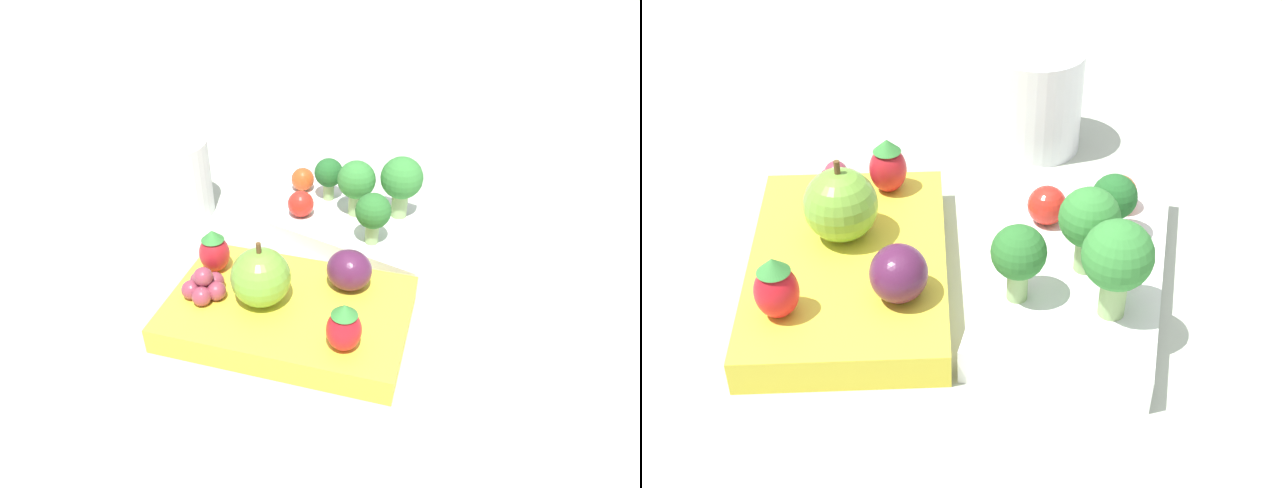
{
  "view_description": "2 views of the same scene",
  "coord_description": "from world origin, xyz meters",
  "views": [
    {
      "loc": [
        0.15,
        -0.39,
        0.32
      ],
      "look_at": [
        -0.0,
        -0.0,
        0.03
      ],
      "focal_mm": 32.0,
      "sensor_mm": 36.0,
      "label": 1
    },
    {
      "loc": [
        0.43,
        0.02,
        0.36
      ],
      "look_at": [
        -0.0,
        -0.0,
        0.03
      ],
      "focal_mm": 50.0,
      "sensor_mm": 36.0,
      "label": 2
    }
  ],
  "objects": [
    {
      "name": "plum",
      "position": [
        0.04,
        -0.04,
        0.04
      ],
      "size": [
        0.04,
        0.03,
        0.03
      ],
      "color": "#511E42",
      "rests_on": "bento_box_fruit"
    },
    {
      "name": "broccoli_floret_2",
      "position": [
        0.04,
        0.03,
        0.05
      ],
      "size": [
        0.03,
        0.03,
        0.05
      ],
      "color": "#93B770",
      "rests_on": "bento_box_savoury"
    },
    {
      "name": "bento_box_savoury",
      "position": [
        -0.01,
        0.07,
        0.01
      ],
      "size": [
        0.21,
        0.14,
        0.02
      ],
      "color": "white",
      "rests_on": "ground_plane"
    },
    {
      "name": "cherry_tomato_0",
      "position": [
        -0.06,
        0.1,
        0.03
      ],
      "size": [
        0.02,
        0.02,
        0.02
      ],
      "color": "#DB4C1E",
      "rests_on": "bento_box_savoury"
    },
    {
      "name": "broccoli_floret_0",
      "position": [
        0.01,
        0.07,
        0.06
      ],
      "size": [
        0.04,
        0.04,
        0.06
      ],
      "color": "#93B770",
      "rests_on": "bento_box_savoury"
    },
    {
      "name": "bento_box_fruit",
      "position": [
        0.0,
        -0.08,
        0.01
      ],
      "size": [
        0.2,
        0.14,
        0.02
      ],
      "color": "yellow",
      "rests_on": "ground_plane"
    },
    {
      "name": "broccoli_floret_3",
      "position": [
        -0.03,
        0.09,
        0.05
      ],
      "size": [
        0.03,
        0.03,
        0.04
      ],
      "color": "#93B770",
      "rests_on": "bento_box_savoury"
    },
    {
      "name": "cherry_tomato_1",
      "position": [
        -0.04,
        0.05,
        0.04
      ],
      "size": [
        0.03,
        0.03,
        0.03
      ],
      "color": "red",
      "rests_on": "bento_box_savoury"
    },
    {
      "name": "drinking_cup",
      "position": [
        -0.18,
        0.04,
        0.04
      ],
      "size": [
        0.07,
        0.07,
        0.08
      ],
      "color": "white",
      "rests_on": "ground_plane"
    },
    {
      "name": "strawberry_1",
      "position": [
        0.06,
        -0.11,
        0.04
      ],
      "size": [
        0.03,
        0.03,
        0.04
      ],
      "color": "red",
      "rests_on": "bento_box_fruit"
    },
    {
      "name": "strawberry_0",
      "position": [
        -0.07,
        -0.06,
        0.04
      ],
      "size": [
        0.03,
        0.03,
        0.04
      ],
      "color": "red",
      "rests_on": "bento_box_fruit"
    },
    {
      "name": "grape_cluster",
      "position": [
        -0.07,
        -0.09,
        0.03
      ],
      "size": [
        0.03,
        0.04,
        0.03
      ],
      "color": "#93384C",
      "rests_on": "bento_box_fruit"
    },
    {
      "name": "ground_plane",
      "position": [
        0.0,
        0.0,
        0.0
      ],
      "size": [
        4.0,
        4.0,
        0.0
      ],
      "primitive_type": "plane",
      "color": "#ADB7A3"
    },
    {
      "name": "broccoli_floret_1",
      "position": [
        0.05,
        0.08,
        0.06
      ],
      "size": [
        0.04,
        0.04,
        0.06
      ],
      "color": "#93B770",
      "rests_on": "bento_box_savoury"
    },
    {
      "name": "apple",
      "position": [
        -0.02,
        -0.08,
        0.05
      ],
      "size": [
        0.05,
        0.05,
        0.06
      ],
      "color": "#70A838",
      "rests_on": "bento_box_fruit"
    }
  ]
}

